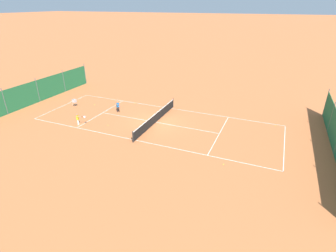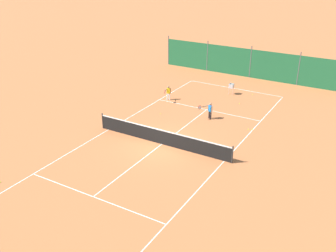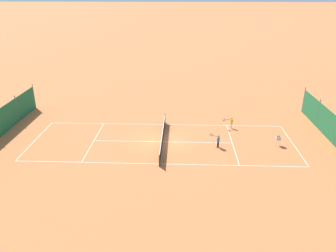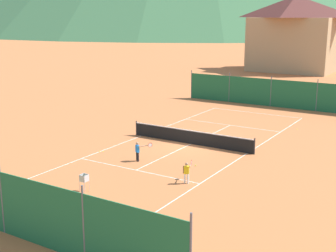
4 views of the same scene
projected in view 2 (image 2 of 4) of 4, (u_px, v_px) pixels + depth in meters
ground_plane at (162, 144)px, 23.93m from camera, size 600.00×600.00×0.00m
court_line_markings at (162, 144)px, 23.93m from camera, size 8.25×23.85×0.01m
tennis_net at (162, 137)px, 23.72m from camera, size 9.18×0.08×1.06m
windscreen_fence_near at (250, 63)px, 35.53m from camera, size 17.28×0.08×2.90m
player_far_service at (168, 92)px, 30.47m from camera, size 0.37×1.01×1.15m
player_near_service at (210, 110)px, 27.13m from camera, size 0.80×0.84×1.19m
tennis_ball_by_net_left at (248, 129)px, 25.77m from camera, size 0.07×0.07×0.07m
tennis_ball_far_corner at (252, 130)px, 25.74m from camera, size 0.07×0.07×0.07m
tennis_ball_mid_court at (0, 182)px, 20.04m from camera, size 0.07×0.07×0.07m
tennis_ball_alley_right at (253, 94)px, 31.82m from camera, size 0.07×0.07×0.07m
tennis_ball_near_corner at (239, 104)px, 29.99m from camera, size 0.07×0.07×0.07m
tennis_ball_service_box at (161, 114)px, 28.19m from camera, size 0.07×0.07×0.07m
ball_hopper at (231, 87)px, 31.67m from camera, size 0.36×0.36×0.89m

